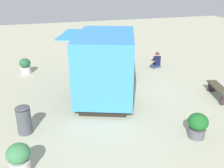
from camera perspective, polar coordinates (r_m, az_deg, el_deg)
ground_plane at (r=10.77m, az=2.76°, el=-1.51°), size 40.00×40.00×0.00m
food_truck at (r=10.33m, az=-1.09°, el=4.78°), size 5.33×3.97×2.56m
person_customer at (r=13.87m, az=10.03°, el=5.10°), size 0.60×0.79×0.82m
planter_flowering_near at (r=6.61m, az=-20.31°, el=-15.55°), size 0.56×0.56×0.83m
planter_flowering_far at (r=13.35m, az=-19.06°, el=3.89°), size 0.55×0.55×0.79m
planter_flowering_side at (r=7.93m, az=18.85°, el=-8.77°), size 0.60×0.60×0.78m
plaza_bench at (r=10.85m, az=23.05°, el=-1.23°), size 1.64×0.82×0.45m
trash_bin at (r=8.14m, az=-19.33°, el=-7.64°), size 0.44×0.44×0.90m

